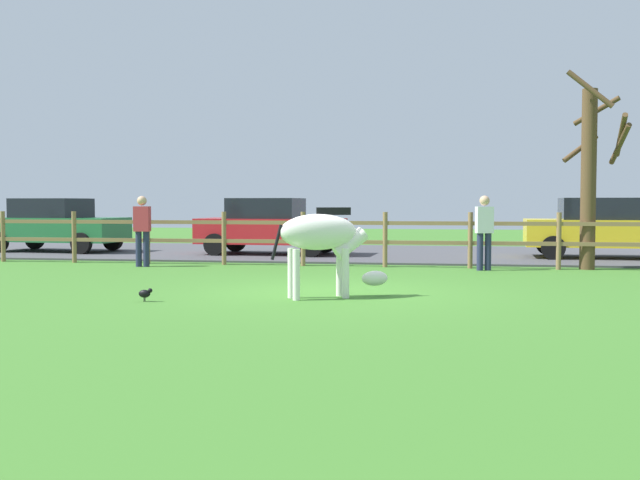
{
  "coord_description": "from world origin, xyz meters",
  "views": [
    {
      "loc": [
        1.91,
        -12.07,
        1.48
      ],
      "look_at": [
        -0.25,
        0.75,
        0.83
      ],
      "focal_mm": 41.68,
      "sensor_mm": 36.0,
      "label": 1
    }
  ],
  "objects_px": {
    "crow_on_grass": "(145,293)",
    "parked_car_red": "(270,226)",
    "zebra": "(324,239)",
    "parked_car_green": "(55,224)",
    "bare_tree": "(591,171)",
    "visitor_left_of_tree": "(142,228)",
    "parked_car_yellow": "(603,227)",
    "visitor_right_of_tree": "(484,229)"
  },
  "relations": [
    {
      "from": "crow_on_grass",
      "to": "parked_car_red",
      "type": "relative_size",
      "value": 0.05
    },
    {
      "from": "zebra",
      "to": "visitor_right_of_tree",
      "type": "relative_size",
      "value": 1.08
    },
    {
      "from": "bare_tree",
      "to": "parked_car_green",
      "type": "height_order",
      "value": "bare_tree"
    },
    {
      "from": "parked_car_red",
      "to": "parked_car_yellow",
      "type": "relative_size",
      "value": 1.0
    },
    {
      "from": "parked_car_yellow",
      "to": "visitor_right_of_tree",
      "type": "relative_size",
      "value": 2.48
    },
    {
      "from": "zebra",
      "to": "parked_car_green",
      "type": "height_order",
      "value": "parked_car_green"
    },
    {
      "from": "bare_tree",
      "to": "visitor_right_of_tree",
      "type": "xyz_separation_m",
      "value": [
        -2.33,
        -0.65,
        -1.28
      ]
    },
    {
      "from": "parked_car_red",
      "to": "visitor_left_of_tree",
      "type": "bearing_deg",
      "value": -118.49
    },
    {
      "from": "crow_on_grass",
      "to": "visitor_left_of_tree",
      "type": "bearing_deg",
      "value": 113.39
    },
    {
      "from": "bare_tree",
      "to": "visitor_left_of_tree",
      "type": "distance_m",
      "value": 10.23
    },
    {
      "from": "parked_car_yellow",
      "to": "visitor_left_of_tree",
      "type": "xyz_separation_m",
      "value": [
        -10.97,
        -3.95,
        0.06
      ]
    },
    {
      "from": "parked_car_yellow",
      "to": "bare_tree",
      "type": "bearing_deg",
      "value": -106.41
    },
    {
      "from": "parked_car_yellow",
      "to": "visitor_right_of_tree",
      "type": "xyz_separation_m",
      "value": [
        -3.2,
        -3.61,
        0.06
      ]
    },
    {
      "from": "parked_car_green",
      "to": "crow_on_grass",
      "type": "bearing_deg",
      "value": -54.75
    },
    {
      "from": "visitor_right_of_tree",
      "to": "zebra",
      "type": "bearing_deg",
      "value": -117.38
    },
    {
      "from": "zebra",
      "to": "visitor_left_of_tree",
      "type": "height_order",
      "value": "visitor_left_of_tree"
    },
    {
      "from": "visitor_right_of_tree",
      "to": "crow_on_grass",
      "type": "bearing_deg",
      "value": -130.76
    },
    {
      "from": "parked_car_red",
      "to": "visitor_right_of_tree",
      "type": "distance_m",
      "value": 6.68
    },
    {
      "from": "bare_tree",
      "to": "visitor_right_of_tree",
      "type": "distance_m",
      "value": 2.74
    },
    {
      "from": "crow_on_grass",
      "to": "visitor_left_of_tree",
      "type": "height_order",
      "value": "visitor_left_of_tree"
    },
    {
      "from": "bare_tree",
      "to": "parked_car_red",
      "type": "height_order",
      "value": "bare_tree"
    },
    {
      "from": "bare_tree",
      "to": "visitor_right_of_tree",
      "type": "relative_size",
      "value": 2.66
    },
    {
      "from": "bare_tree",
      "to": "parked_car_green",
      "type": "distance_m",
      "value": 14.89
    },
    {
      "from": "parked_car_yellow",
      "to": "visitor_left_of_tree",
      "type": "relative_size",
      "value": 2.48
    },
    {
      "from": "visitor_left_of_tree",
      "to": "crow_on_grass",
      "type": "bearing_deg",
      "value": -66.61
    },
    {
      "from": "visitor_left_of_tree",
      "to": "parked_car_red",
      "type": "bearing_deg",
      "value": 61.51
    },
    {
      "from": "bare_tree",
      "to": "crow_on_grass",
      "type": "relative_size",
      "value": 20.28
    },
    {
      "from": "zebra",
      "to": "visitor_right_of_tree",
      "type": "bearing_deg",
      "value": 62.62
    },
    {
      "from": "visitor_left_of_tree",
      "to": "parked_car_green",
      "type": "bearing_deg",
      "value": 137.79
    },
    {
      "from": "parked_car_green",
      "to": "visitor_right_of_tree",
      "type": "distance_m",
      "value": 12.72
    },
    {
      "from": "zebra",
      "to": "parked_car_yellow",
      "type": "height_order",
      "value": "parked_car_yellow"
    },
    {
      "from": "parked_car_yellow",
      "to": "parked_car_green",
      "type": "bearing_deg",
      "value": 179.8
    },
    {
      "from": "crow_on_grass",
      "to": "visitor_left_of_tree",
      "type": "xyz_separation_m",
      "value": [
        -2.5,
        5.78,
        0.78
      ]
    },
    {
      "from": "parked_car_red",
      "to": "visitor_right_of_tree",
      "type": "xyz_separation_m",
      "value": [
        5.66,
        -3.55,
        0.06
      ]
    },
    {
      "from": "bare_tree",
      "to": "parked_car_yellow",
      "type": "relative_size",
      "value": 1.07
    },
    {
      "from": "bare_tree",
      "to": "parked_car_yellow",
      "type": "height_order",
      "value": "bare_tree"
    },
    {
      "from": "bare_tree",
      "to": "zebra",
      "type": "relative_size",
      "value": 2.47
    },
    {
      "from": "crow_on_grass",
      "to": "visitor_left_of_tree",
      "type": "relative_size",
      "value": 0.13
    },
    {
      "from": "crow_on_grass",
      "to": "parked_car_red",
      "type": "bearing_deg",
      "value": 92.29
    },
    {
      "from": "bare_tree",
      "to": "parked_car_yellow",
      "type": "bearing_deg",
      "value": 73.59
    },
    {
      "from": "parked_car_red",
      "to": "visitor_right_of_tree",
      "type": "height_order",
      "value": "visitor_right_of_tree"
    },
    {
      "from": "bare_tree",
      "to": "zebra",
      "type": "bearing_deg",
      "value": -130.59
    }
  ]
}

